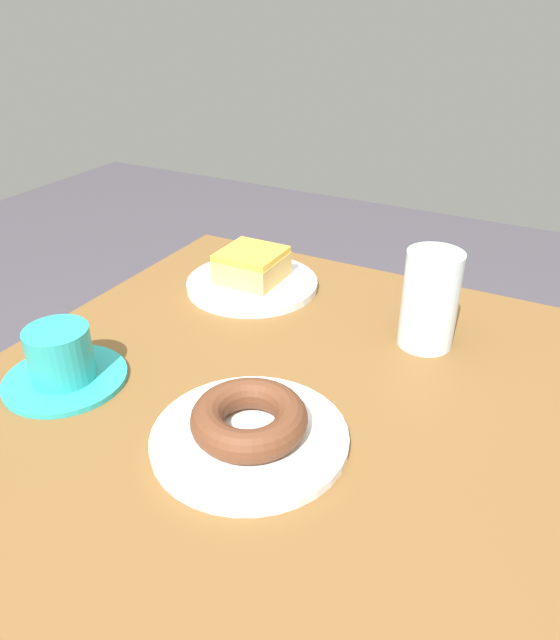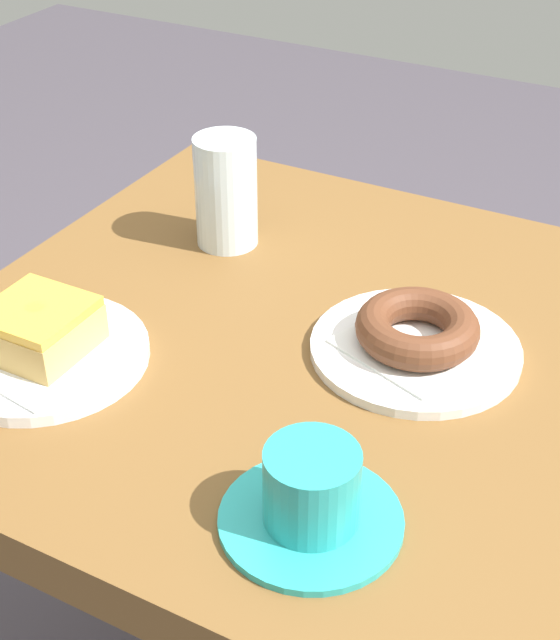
{
  "view_description": "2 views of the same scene",
  "coord_description": "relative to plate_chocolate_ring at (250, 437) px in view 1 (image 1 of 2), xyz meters",
  "views": [
    {
      "loc": [
        -0.47,
        -0.29,
        1.2
      ],
      "look_at": [
        0.15,
        0.04,
        0.8
      ],
      "focal_mm": 33.34,
      "sensor_mm": 36.0,
      "label": 1
    },
    {
      "loc": [
        -0.28,
        0.73,
        1.33
      ],
      "look_at": [
        0.09,
        0.04,
        0.8
      ],
      "focal_mm": 52.47,
      "sensor_mm": 36.0,
      "label": 2
    }
  ],
  "objects": [
    {
      "name": "table",
      "position": [
        0.04,
        0.02,
        -0.13
      ],
      "size": [
        0.91,
        0.74,
        0.76
      ],
      "color": "brown",
      "rests_on": "ground_plane"
    },
    {
      "name": "water_glass",
      "position": [
        0.29,
        -0.11,
        0.06
      ],
      "size": [
        0.08,
        0.08,
        0.14
      ],
      "primitive_type": "cylinder",
      "color": "silver",
      "rests_on": "table"
    },
    {
      "name": "coffee_cup",
      "position": [
        -0.01,
        0.26,
        0.03
      ],
      "size": [
        0.15,
        0.15,
        0.08
      ],
      "color": "teal",
      "rests_on": "table"
    },
    {
      "name": "napkin_glazed_square",
      "position": [
        0.33,
        0.19,
        0.01
      ],
      "size": [
        0.17,
        0.17,
        0.0
      ],
      "primitive_type": "cube",
      "rotation": [
        0.0,
        0.0,
        -0.15
      ],
      "color": "white",
      "rests_on": "plate_glazed_square"
    },
    {
      "name": "plate_chocolate_ring",
      "position": [
        0.0,
        0.0,
        0.0
      ],
      "size": [
        0.22,
        0.22,
        0.01
      ],
      "primitive_type": "cylinder",
      "color": "white",
      "rests_on": "table"
    },
    {
      "name": "napkin_chocolate_ring",
      "position": [
        0.0,
        0.0,
        0.01
      ],
      "size": [
        0.17,
        0.17,
        0.0
      ],
      "primitive_type": "cube",
      "rotation": [
        0.0,
        0.0,
        -0.34
      ],
      "color": "white",
      "rests_on": "plate_chocolate_ring"
    },
    {
      "name": "plate_glazed_square",
      "position": [
        0.33,
        0.19,
        0.0
      ],
      "size": [
        0.22,
        0.22,
        0.01
      ],
      "primitive_type": "cylinder",
      "color": "white",
      "rests_on": "table"
    },
    {
      "name": "donut_chocolate_ring",
      "position": [
        0.0,
        0.0,
        0.03
      ],
      "size": [
        0.13,
        0.13,
        0.04
      ],
      "primitive_type": "torus",
      "color": "brown",
      "rests_on": "napkin_chocolate_ring"
    },
    {
      "name": "donut_glazed_square",
      "position": [
        0.33,
        0.19,
        0.03
      ],
      "size": [
        0.1,
        0.1,
        0.05
      ],
      "color": "tan",
      "rests_on": "napkin_glazed_square"
    }
  ]
}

